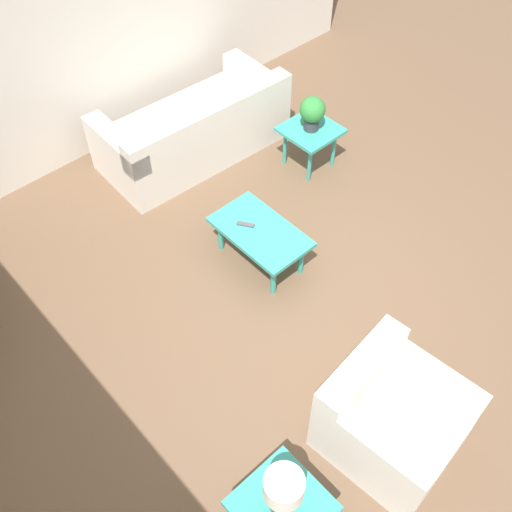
{
  "coord_description": "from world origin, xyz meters",
  "views": [
    {
      "loc": [
        -2.07,
        2.44,
        4.3
      ],
      "look_at": [
        0.29,
        0.28,
        0.55
      ],
      "focal_mm": 42.0,
      "sensor_mm": 36.0,
      "label": 1
    }
  ],
  "objects_px": {
    "side_table_plant": "(310,134)",
    "potted_plant": "(312,112)",
    "sofa": "(195,131)",
    "armchair": "(389,418)",
    "coffee_table": "(260,234)",
    "table_lamp": "(283,491)",
    "side_table_lamp": "(282,508)"
  },
  "relations": [
    {
      "from": "armchair",
      "to": "coffee_table",
      "type": "relative_size",
      "value": 1.06
    },
    {
      "from": "potted_plant",
      "to": "table_lamp",
      "type": "relative_size",
      "value": 0.92
    },
    {
      "from": "side_table_plant",
      "to": "sofa",
      "type": "bearing_deg",
      "value": 39.1
    },
    {
      "from": "side_table_plant",
      "to": "potted_plant",
      "type": "height_order",
      "value": "potted_plant"
    },
    {
      "from": "sofa",
      "to": "side_table_plant",
      "type": "distance_m",
      "value": 1.24
    },
    {
      "from": "side_table_lamp",
      "to": "armchair",
      "type": "bearing_deg",
      "value": -92.71
    },
    {
      "from": "side_table_plant",
      "to": "armchair",
      "type": "bearing_deg",
      "value": 144.5
    },
    {
      "from": "side_table_lamp",
      "to": "table_lamp",
      "type": "height_order",
      "value": "table_lamp"
    },
    {
      "from": "table_lamp",
      "to": "sofa",
      "type": "bearing_deg",
      "value": -30.71
    },
    {
      "from": "table_lamp",
      "to": "side_table_plant",
      "type": "bearing_deg",
      "value": -48.58
    },
    {
      "from": "coffee_table",
      "to": "side_table_plant",
      "type": "relative_size",
      "value": 1.66
    },
    {
      "from": "side_table_plant",
      "to": "side_table_lamp",
      "type": "distance_m",
      "value": 3.78
    },
    {
      "from": "potted_plant",
      "to": "table_lamp",
      "type": "xyz_separation_m",
      "value": [
        -2.5,
        2.84,
        0.03
      ]
    },
    {
      "from": "potted_plant",
      "to": "armchair",
      "type": "bearing_deg",
      "value": 144.5
    },
    {
      "from": "armchair",
      "to": "table_lamp",
      "type": "height_order",
      "value": "table_lamp"
    },
    {
      "from": "sofa",
      "to": "side_table_plant",
      "type": "bearing_deg",
      "value": 131.49
    },
    {
      "from": "side_table_lamp",
      "to": "potted_plant",
      "type": "bearing_deg",
      "value": -48.58
    },
    {
      "from": "sofa",
      "to": "potted_plant",
      "type": "distance_m",
      "value": 1.29
    },
    {
      "from": "side_table_plant",
      "to": "potted_plant",
      "type": "bearing_deg",
      "value": -45.0
    },
    {
      "from": "armchair",
      "to": "potted_plant",
      "type": "height_order",
      "value": "potted_plant"
    },
    {
      "from": "armchair",
      "to": "potted_plant",
      "type": "relative_size",
      "value": 2.59
    },
    {
      "from": "side_table_plant",
      "to": "side_table_lamp",
      "type": "relative_size",
      "value": 1.0
    },
    {
      "from": "coffee_table",
      "to": "table_lamp",
      "type": "relative_size",
      "value": 2.26
    },
    {
      "from": "sofa",
      "to": "side_table_lamp",
      "type": "bearing_deg",
      "value": 61.67
    },
    {
      "from": "side_table_lamp",
      "to": "table_lamp",
      "type": "xyz_separation_m",
      "value": [
        -0.0,
        0.0,
        0.31
      ]
    },
    {
      "from": "armchair",
      "to": "side_table_lamp",
      "type": "distance_m",
      "value": 1.02
    },
    {
      "from": "sofa",
      "to": "table_lamp",
      "type": "bearing_deg",
      "value": 61.67
    },
    {
      "from": "sofa",
      "to": "potted_plant",
      "type": "height_order",
      "value": "potted_plant"
    },
    {
      "from": "sofa",
      "to": "armchair",
      "type": "xyz_separation_m",
      "value": [
        -3.51,
        1.04,
        0.01
      ]
    },
    {
      "from": "side_table_plant",
      "to": "side_table_lamp",
      "type": "xyz_separation_m",
      "value": [
        -2.5,
        2.84,
        0.0
      ]
    },
    {
      "from": "sofa",
      "to": "armchair",
      "type": "bearing_deg",
      "value": 75.89
    },
    {
      "from": "armchair",
      "to": "potted_plant",
      "type": "bearing_deg",
      "value": 48.74
    }
  ]
}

